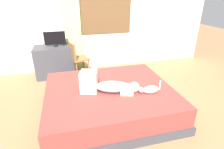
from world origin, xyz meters
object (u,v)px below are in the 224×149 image
object	(u,v)px
desk	(55,61)
tv_monitor	(55,39)
cup	(64,43)
person_lying	(107,85)
cat	(150,89)
bed	(109,100)
chair_by_desk	(77,57)

from	to	relation	value
desk	tv_monitor	size ratio (longest dim) A/B	1.87
tv_monitor	cup	distance (m)	0.26
person_lying	desk	world-z (taller)	person_lying
person_lying	cat	bearing A→B (deg)	-19.66
bed	chair_by_desk	world-z (taller)	chair_by_desk
cat	chair_by_desk	xyz separation A→B (m)	(-0.99, 1.88, -0.01)
bed	tv_monitor	size ratio (longest dim) A/B	4.42
bed	tv_monitor	world-z (taller)	tv_monitor
cat	bed	bearing A→B (deg)	151.08
cat	tv_monitor	size ratio (longest dim) A/B	0.75
person_lying	cat	xyz separation A→B (m)	(0.64, -0.23, -0.05)
bed	tv_monitor	bearing A→B (deg)	115.89
cup	chair_by_desk	distance (m)	0.52
chair_by_desk	cat	bearing A→B (deg)	-62.31
desk	chair_by_desk	bearing A→B (deg)	-23.21
bed	desk	world-z (taller)	desk
bed	cup	bearing A→B (deg)	109.74
bed	cup	size ratio (longest dim) A/B	23.91
bed	chair_by_desk	xyz separation A→B (m)	(-0.41, 1.56, 0.28)
person_lying	tv_monitor	size ratio (longest dim) A/B	1.94
person_lying	cup	distance (m)	2.10
tv_monitor	person_lying	bearing A→B (deg)	-66.76
desk	tv_monitor	distance (m)	0.56
desk	chair_by_desk	xyz separation A→B (m)	(0.52, -0.22, 0.14)
desk	tv_monitor	bearing A→B (deg)	-0.00
chair_by_desk	tv_monitor	bearing A→B (deg)	153.90
desk	bed	bearing A→B (deg)	-62.44
desk	chair_by_desk	size ratio (longest dim) A/B	1.05
desk	tv_monitor	world-z (taller)	tv_monitor
bed	person_lying	world-z (taller)	person_lying
cat	cup	bearing A→B (deg)	119.54
cup	cat	bearing A→B (deg)	-60.46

